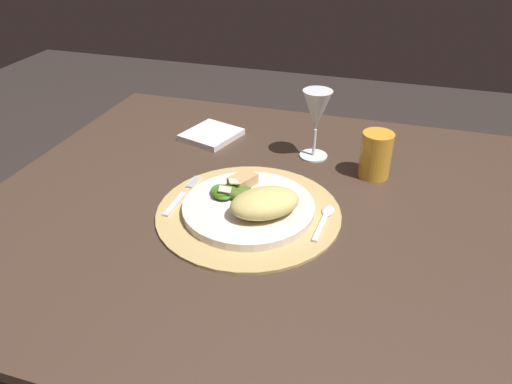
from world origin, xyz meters
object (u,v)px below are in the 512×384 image
object	(u,v)px
spoon	(326,216)
napkin	(211,135)
wine_glass	(316,113)
amber_tumbler	(376,155)
dining_table	(263,251)
dinner_plate	(249,207)
fork	(181,197)

from	to	relation	value
spoon	napkin	bearing A→B (deg)	141.07
wine_glass	amber_tumbler	xyz separation A→B (m)	(0.15, -0.05, -0.06)
dining_table	dinner_plate	size ratio (longest dim) A/B	4.41
napkin	spoon	bearing A→B (deg)	-38.93
dining_table	wine_glass	world-z (taller)	wine_glass
dining_table	spoon	xyz separation A→B (m)	(0.13, -0.02, 0.13)
fork	dinner_plate	bearing A→B (deg)	-1.31
dinner_plate	fork	size ratio (longest dim) A/B	1.66
dining_table	amber_tumbler	world-z (taller)	amber_tumbler
fork	amber_tumbler	world-z (taller)	amber_tumbler
dining_table	dinner_plate	bearing A→B (deg)	-112.19
dinner_plate	spoon	xyz separation A→B (m)	(0.15, 0.02, -0.01)
dining_table	dinner_plate	xyz separation A→B (m)	(-0.02, -0.04, 0.14)
dining_table	spoon	world-z (taller)	spoon
spoon	amber_tumbler	distance (m)	0.22
wine_glass	fork	bearing A→B (deg)	-129.06
spoon	fork	bearing A→B (deg)	-176.11
dining_table	spoon	bearing A→B (deg)	-8.96
dinner_plate	amber_tumbler	bearing A→B (deg)	45.65
spoon	napkin	xyz separation A→B (m)	(-0.35, 0.28, -0.00)
wine_glass	amber_tumbler	bearing A→B (deg)	-19.38
fork	napkin	bearing A→B (deg)	99.64
fork	wine_glass	xyz separation A→B (m)	(0.22, 0.27, 0.10)
dinner_plate	napkin	world-z (taller)	dinner_plate
spoon	napkin	world-z (taller)	napkin
wine_glass	amber_tumbler	world-z (taller)	wine_glass
fork	spoon	world-z (taller)	spoon
fork	amber_tumbler	size ratio (longest dim) A/B	1.51
fork	dining_table	bearing A→B (deg)	13.86
amber_tumbler	fork	bearing A→B (deg)	-148.85
dinner_plate	napkin	bearing A→B (deg)	123.12
dining_table	wine_glass	distance (m)	0.34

